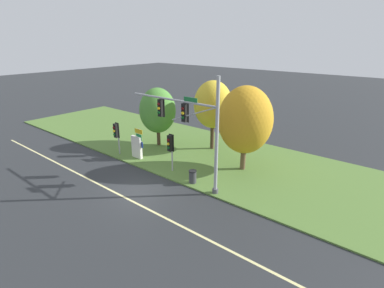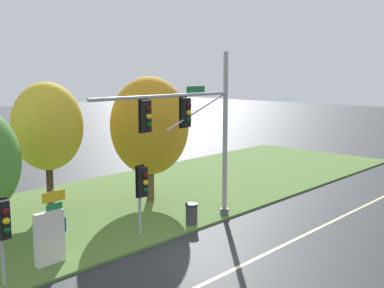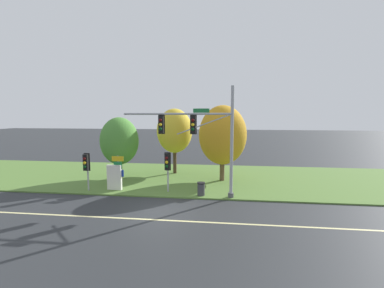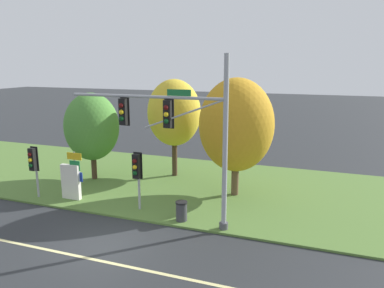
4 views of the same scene
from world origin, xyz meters
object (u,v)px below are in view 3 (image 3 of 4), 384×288
tree_nearest_road (120,141)px  traffic_signal_mast (202,133)px  pedestrian_signal_near_kerb (167,164)px  tree_left_of_mast (175,131)px  pedestrian_signal_further_along (86,164)px  tree_behind_signpost (223,135)px  info_kiosk (114,177)px  trash_bin (201,189)px  route_sign_post (118,169)px

tree_nearest_road → traffic_signal_mast: bearing=-29.3°
pedestrian_signal_near_kerb → tree_left_of_mast: tree_left_of_mast is taller
pedestrian_signal_further_along → tree_behind_signpost: size_ratio=0.44×
tree_nearest_road → info_kiosk: (0.95, -3.49, -2.40)m
trash_bin → tree_left_of_mast: bearing=115.3°
pedestrian_signal_near_kerb → route_sign_post: pedestrian_signal_near_kerb is taller
pedestrian_signal_near_kerb → tree_behind_signpost: bearing=44.5°
route_sign_post → tree_behind_signpost: bearing=24.9°
pedestrian_signal_near_kerb → info_kiosk: 4.32m
traffic_signal_mast → trash_bin: bearing=106.7°
traffic_signal_mast → info_kiosk: traffic_signal_mast is taller
route_sign_post → info_kiosk: (-0.28, -0.07, -0.68)m
route_sign_post → tree_nearest_road: 4.02m
traffic_signal_mast → tree_nearest_road: 8.86m
tree_behind_signpost → trash_bin: bearing=-108.8°
pedestrian_signal_further_along → route_sign_post: size_ratio=1.09×
tree_left_of_mast → info_kiosk: tree_left_of_mast is taller
pedestrian_signal_further_along → tree_nearest_road: (0.95, 4.07, 1.31)m
tree_left_of_mast → route_sign_post: bearing=-119.4°
pedestrian_signal_near_kerb → pedestrian_signal_further_along: pedestrian_signal_near_kerb is taller
tree_nearest_road → trash_bin: bearing=-28.4°
tree_nearest_road → tree_left_of_mast: (4.52, 2.43, 0.77)m
tree_nearest_road → tree_behind_signpost: tree_behind_signpost is taller
pedestrian_signal_near_kerb → tree_nearest_road: 6.42m
traffic_signal_mast → trash_bin: (-0.06, 0.19, -3.96)m
pedestrian_signal_near_kerb → trash_bin: bearing=-9.4°
tree_nearest_road → tree_behind_signpost: size_ratio=0.84×
info_kiosk → trash_bin: 6.71m
route_sign_post → tree_left_of_mast: size_ratio=0.42×
pedestrian_signal_further_along → trash_bin: size_ratio=3.06×
tree_nearest_road → info_kiosk: size_ratio=2.87×
tree_behind_signpost → trash_bin: 5.74m
tree_nearest_road → tree_left_of_mast: bearing=28.2°
traffic_signal_mast → info_kiosk: size_ratio=4.06×
tree_behind_signpost → tree_nearest_road: bearing=-178.6°
route_sign_post → trash_bin: 6.53m
tree_nearest_road → trash_bin: tree_nearest_road is taller
tree_left_of_mast → trash_bin: 8.09m
tree_left_of_mast → trash_bin: bearing=-64.7°
route_sign_post → info_kiosk: bearing=-164.9°
pedestrian_signal_near_kerb → info_kiosk: bearing=177.2°
traffic_signal_mast → route_sign_post: bearing=172.2°
route_sign_post → tree_nearest_road: bearing=109.7°
pedestrian_signal_further_along → tree_behind_signpost: bearing=23.2°
traffic_signal_mast → tree_behind_signpost: traffic_signal_mast is taller
pedestrian_signal_near_kerb → info_kiosk: (-4.15, 0.20, -1.18)m
traffic_signal_mast → pedestrian_signal_near_kerb: 3.50m
pedestrian_signal_further_along → tree_left_of_mast: 8.74m
pedestrian_signal_near_kerb → tree_left_of_mast: size_ratio=0.47×
traffic_signal_mast → tree_behind_signpost: size_ratio=1.19×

